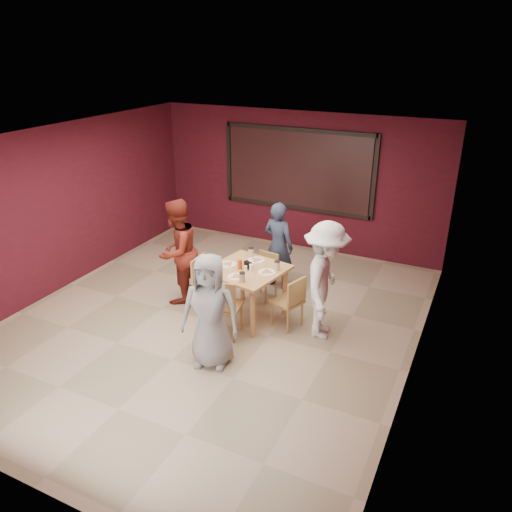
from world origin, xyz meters
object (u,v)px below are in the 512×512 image
at_px(dining_table, 247,275).
at_px(chair_left, 205,280).
at_px(chair_right, 291,300).
at_px(diner_right, 325,281).
at_px(diner_front, 210,311).
at_px(diner_left, 177,252).
at_px(diner_back, 278,246).
at_px(chair_front, 223,305).
at_px(chair_back, 265,273).

height_order(dining_table, chair_left, dining_table).
relative_size(chair_right, diner_right, 0.47).
relative_size(dining_table, chair_left, 1.42).
bearing_deg(diner_front, diner_left, 122.28).
relative_size(chair_left, diner_back, 0.56).
bearing_deg(diner_left, chair_front, 61.21).
bearing_deg(chair_back, diner_left, -151.11).
height_order(dining_table, diner_left, diner_left).
height_order(dining_table, chair_right, dining_table).
relative_size(chair_back, diner_right, 0.45).
relative_size(dining_table, diner_right, 0.70).
height_order(chair_back, chair_left, chair_left).
xyz_separation_m(chair_back, diner_right, (1.26, -0.69, 0.44)).
xyz_separation_m(diner_back, diner_right, (1.23, -1.16, 0.11)).
bearing_deg(diner_front, chair_front, 90.24).
xyz_separation_m(chair_front, diner_back, (0.05, 1.88, 0.23)).
bearing_deg(diner_back, dining_table, 99.76).
bearing_deg(chair_right, diner_left, 179.20).
relative_size(diner_front, diner_left, 0.91).
bearing_deg(chair_front, chair_right, 41.35).
relative_size(chair_left, diner_left, 0.50).
bearing_deg(chair_back, chair_left, -134.71).
distance_m(dining_table, chair_right, 0.78).
xyz_separation_m(chair_front, chair_left, (-0.71, 0.67, -0.05)).
xyz_separation_m(dining_table, chair_front, (-0.04, -0.69, -0.19)).
height_order(chair_right, diner_front, diner_front).
xyz_separation_m(chair_right, diner_left, (-2.02, 0.03, 0.40)).
bearing_deg(diner_left, dining_table, 89.98).
relative_size(diner_back, diner_left, 0.89).
height_order(diner_back, diner_right, diner_right).
relative_size(dining_table, diner_left, 0.71).
distance_m(dining_table, chair_front, 0.72).
bearing_deg(dining_table, chair_right, -0.47).
height_order(dining_table, chair_front, dining_table).
xyz_separation_m(chair_right, diner_right, (0.50, 0.04, 0.41)).
distance_m(dining_table, diner_right, 1.25).
relative_size(chair_back, diner_left, 0.45).
bearing_deg(diner_right, chair_right, 83.95).
distance_m(chair_front, chair_back, 1.41).
bearing_deg(chair_right, chair_back, 136.01).
bearing_deg(chair_left, diner_front, -56.03).
height_order(diner_back, diner_left, diner_left).
xyz_separation_m(dining_table, chair_left, (-0.75, -0.02, -0.24)).
xyz_separation_m(diner_front, diner_right, (1.12, 1.34, 0.08)).
distance_m(chair_front, diner_back, 1.89).
distance_m(chair_left, chair_right, 1.49).
bearing_deg(diner_right, diner_front, 129.84).
bearing_deg(dining_table, chair_left, -178.64).
distance_m(diner_back, diner_left, 1.75).
height_order(diner_left, diner_right, diner_right).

